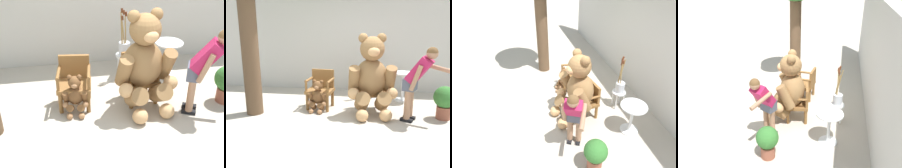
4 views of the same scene
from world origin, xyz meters
TOP-DOWN VIEW (x-y plane):
  - ground_plane at (0.00, 0.00)m, footprint 60.00×60.00m
  - back_wall at (0.00, 2.40)m, footprint 10.00×0.16m
  - wooden_chair_left at (-0.56, 0.71)m, footprint 0.62×0.58m
  - wooden_chair_right at (0.56, 0.71)m, footprint 0.63×0.60m
  - teddy_bear_large at (0.58, 0.44)m, footprint 1.05×1.03m
  - teddy_bear_small at (-0.57, 0.43)m, footprint 0.43×0.42m
  - person_visitor at (1.45, 0.11)m, footprint 0.89×0.51m
  - white_stool at (0.49, 1.60)m, footprint 0.34×0.34m
  - brush_bucket at (0.48, 1.59)m, footprint 0.22×0.22m
  - round_side_table at (1.35, 1.47)m, footprint 0.56×0.56m
  - potted_plant at (2.05, 0.35)m, footprint 0.44×0.44m

SIDE VIEW (x-z plane):
  - ground_plane at x=0.00m, z-range 0.00..0.00m
  - teddy_bear_small at x=-0.57m, z-range -0.01..0.70m
  - white_stool at x=0.49m, z-range 0.13..0.59m
  - potted_plant at x=2.05m, z-range 0.06..0.74m
  - round_side_table at x=1.35m, z-range 0.09..0.81m
  - wooden_chair_left at x=-0.56m, z-range 0.03..0.89m
  - wooden_chair_right at x=0.56m, z-range 0.03..0.89m
  - brush_bucket at x=0.48m, z-range 0.18..1.13m
  - teddy_bear_large at x=0.58m, z-range -0.02..1.69m
  - person_visitor at x=1.45m, z-range 0.15..1.64m
  - back_wall at x=0.00m, z-range 0.00..2.80m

